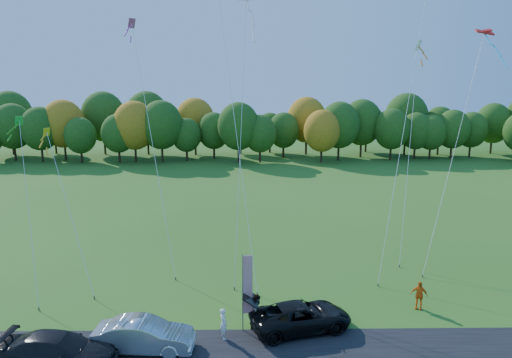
{
  "coord_description": "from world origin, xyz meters",
  "views": [
    {
      "loc": [
        -0.49,
        -26.12,
        13.7
      ],
      "look_at": [
        0.0,
        6.0,
        7.0
      ],
      "focal_mm": 35.0,
      "sensor_mm": 36.0,
      "label": 1
    }
  ],
  "objects_px": {
    "black_suv": "(301,317)",
    "silver_sedan": "(144,335)",
    "feather_flag": "(247,284)",
    "person_east": "(419,295)"
  },
  "relations": [
    {
      "from": "black_suv",
      "to": "silver_sedan",
      "type": "relative_size",
      "value": 1.1
    },
    {
      "from": "black_suv",
      "to": "silver_sedan",
      "type": "bearing_deg",
      "value": 87.9
    },
    {
      "from": "black_suv",
      "to": "feather_flag",
      "type": "height_order",
      "value": "feather_flag"
    },
    {
      "from": "person_east",
      "to": "feather_flag",
      "type": "height_order",
      "value": "feather_flag"
    },
    {
      "from": "feather_flag",
      "to": "black_suv",
      "type": "bearing_deg",
      "value": -0.65
    },
    {
      "from": "silver_sedan",
      "to": "feather_flag",
      "type": "distance_m",
      "value": 5.86
    },
    {
      "from": "silver_sedan",
      "to": "feather_flag",
      "type": "bearing_deg",
      "value": -65.27
    },
    {
      "from": "silver_sedan",
      "to": "person_east",
      "type": "distance_m",
      "value": 16.05
    },
    {
      "from": "feather_flag",
      "to": "person_east",
      "type": "bearing_deg",
      "value": 12.99
    },
    {
      "from": "black_suv",
      "to": "feather_flag",
      "type": "bearing_deg",
      "value": 73.49
    }
  ]
}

